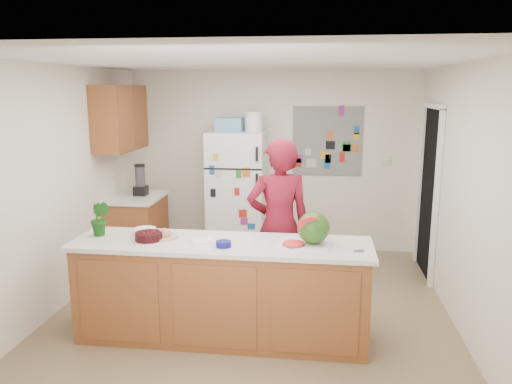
# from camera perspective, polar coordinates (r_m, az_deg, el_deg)

# --- Properties ---
(floor) EXTENTS (4.00, 4.50, 0.02)m
(floor) POSITION_cam_1_polar(r_m,az_deg,el_deg) (5.24, -0.56, -13.91)
(floor) COLOR brown
(floor) RESTS_ON ground
(wall_back) EXTENTS (4.00, 0.02, 2.50)m
(wall_back) POSITION_cam_1_polar(r_m,az_deg,el_deg) (7.04, 1.96, 3.50)
(wall_back) COLOR beige
(wall_back) RESTS_ON ground
(wall_left) EXTENTS (0.02, 4.50, 2.50)m
(wall_left) POSITION_cam_1_polar(r_m,az_deg,el_deg) (5.48, -21.89, 0.28)
(wall_left) COLOR beige
(wall_left) RESTS_ON ground
(wall_right) EXTENTS (0.02, 4.50, 2.50)m
(wall_right) POSITION_cam_1_polar(r_m,az_deg,el_deg) (4.97, 23.00, -0.91)
(wall_right) COLOR beige
(wall_right) RESTS_ON ground
(ceiling) EXTENTS (4.00, 4.50, 0.02)m
(ceiling) POSITION_cam_1_polar(r_m,az_deg,el_deg) (4.73, -0.62, 14.78)
(ceiling) COLOR white
(ceiling) RESTS_ON wall_back
(doorway) EXTENTS (0.03, 0.85, 2.04)m
(doorway) POSITION_cam_1_polar(r_m,az_deg,el_deg) (6.39, 19.22, -0.09)
(doorway) COLOR black
(doorway) RESTS_ON ground
(peninsula_base) EXTENTS (2.60, 0.62, 0.88)m
(peninsula_base) POSITION_cam_1_polar(r_m,az_deg,el_deg) (4.64, -3.94, -11.38)
(peninsula_base) COLOR brown
(peninsula_base) RESTS_ON floor
(peninsula_top) EXTENTS (2.68, 0.70, 0.04)m
(peninsula_top) POSITION_cam_1_polar(r_m,az_deg,el_deg) (4.48, -4.02, -5.96)
(peninsula_top) COLOR silver
(peninsula_top) RESTS_ON peninsula_base
(side_counter_base) EXTENTS (0.60, 0.80, 0.86)m
(side_counter_base) POSITION_cam_1_polar(r_m,az_deg,el_deg) (6.72, -13.39, -4.37)
(side_counter_base) COLOR brown
(side_counter_base) RESTS_ON floor
(side_counter_top) EXTENTS (0.64, 0.84, 0.04)m
(side_counter_top) POSITION_cam_1_polar(r_m,az_deg,el_deg) (6.62, -13.57, -0.62)
(side_counter_top) COLOR silver
(side_counter_top) RESTS_ON side_counter_base
(upper_cabinets) EXTENTS (0.35, 1.00, 0.80)m
(upper_cabinets) POSITION_cam_1_polar(r_m,az_deg,el_deg) (6.48, -15.25, 8.16)
(upper_cabinets) COLOR brown
(upper_cabinets) RESTS_ON wall_left
(refrigerator) EXTENTS (0.75, 0.70, 1.70)m
(refrigerator) POSITION_cam_1_polar(r_m,az_deg,el_deg) (6.80, -2.15, -0.22)
(refrigerator) COLOR silver
(refrigerator) RESTS_ON floor
(fridge_top_bin) EXTENTS (0.35, 0.28, 0.18)m
(fridge_top_bin) POSITION_cam_1_polar(r_m,az_deg,el_deg) (6.69, -3.06, 7.71)
(fridge_top_bin) COLOR #5999B2
(fridge_top_bin) RESTS_ON refrigerator
(photo_collage) EXTENTS (0.95, 0.01, 0.95)m
(photo_collage) POSITION_cam_1_polar(r_m,az_deg,el_deg) (6.95, 8.15, 5.78)
(photo_collage) COLOR slate
(photo_collage) RESTS_ON wall_back
(person) EXTENTS (0.74, 0.59, 1.79)m
(person) POSITION_cam_1_polar(r_m,az_deg,el_deg) (5.06, 2.61, -3.93)
(person) COLOR maroon
(person) RESTS_ON floor
(blender_appliance) EXTENTS (0.13, 0.13, 0.38)m
(blender_appliance) POSITION_cam_1_polar(r_m,az_deg,el_deg) (6.61, -13.08, 1.25)
(blender_appliance) COLOR black
(blender_appliance) RESTS_ON side_counter_top
(cutting_board) EXTENTS (0.49, 0.40, 0.01)m
(cutting_board) POSITION_cam_1_polar(r_m,az_deg,el_deg) (4.40, 5.74, -5.97)
(cutting_board) COLOR silver
(cutting_board) RESTS_ON peninsula_top
(watermelon) EXTENTS (0.28, 0.28, 0.28)m
(watermelon) POSITION_cam_1_polar(r_m,az_deg,el_deg) (4.37, 6.58, -4.08)
(watermelon) COLOR #2E5813
(watermelon) RESTS_ON cutting_board
(watermelon_slice) EXTENTS (0.18, 0.18, 0.02)m
(watermelon_slice) POSITION_cam_1_polar(r_m,az_deg,el_deg) (4.35, 4.29, -5.91)
(watermelon_slice) COLOR red
(watermelon_slice) RESTS_ON cutting_board
(cherry_bowl) EXTENTS (0.27, 0.27, 0.07)m
(cherry_bowl) POSITION_cam_1_polar(r_m,az_deg,el_deg) (4.61, -12.16, -4.96)
(cherry_bowl) COLOR black
(cherry_bowl) RESTS_ON peninsula_top
(white_bowl) EXTENTS (0.25, 0.25, 0.06)m
(white_bowl) POSITION_cam_1_polar(r_m,az_deg,el_deg) (4.78, -12.58, -4.43)
(white_bowl) COLOR white
(white_bowl) RESTS_ON peninsula_top
(cobalt_bowl) EXTENTS (0.16, 0.16, 0.05)m
(cobalt_bowl) POSITION_cam_1_polar(r_m,az_deg,el_deg) (4.33, -3.74, -5.94)
(cobalt_bowl) COLOR #0C0C61
(cobalt_bowl) RESTS_ON peninsula_top
(plate) EXTENTS (0.31, 0.31, 0.02)m
(plate) POSITION_cam_1_polar(r_m,az_deg,el_deg) (4.65, -10.41, -5.07)
(plate) COLOR #BCB092
(plate) RESTS_ON peninsula_top
(paper_towel) EXTENTS (0.22, 0.21, 0.02)m
(paper_towel) POSITION_cam_1_polar(r_m,az_deg,el_deg) (4.48, -6.11, -5.58)
(paper_towel) COLOR silver
(paper_towel) RESTS_ON peninsula_top
(keys) EXTENTS (0.09, 0.06, 0.01)m
(keys) POSITION_cam_1_polar(r_m,az_deg,el_deg) (4.29, 11.68, -6.62)
(keys) COLOR slate
(keys) RESTS_ON peninsula_top
(potted_plant) EXTENTS (0.19, 0.16, 0.33)m
(potted_plant) POSITION_cam_1_polar(r_m,az_deg,el_deg) (4.82, -17.38, -2.89)
(potted_plant) COLOR #0F4011
(potted_plant) RESTS_ON peninsula_top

